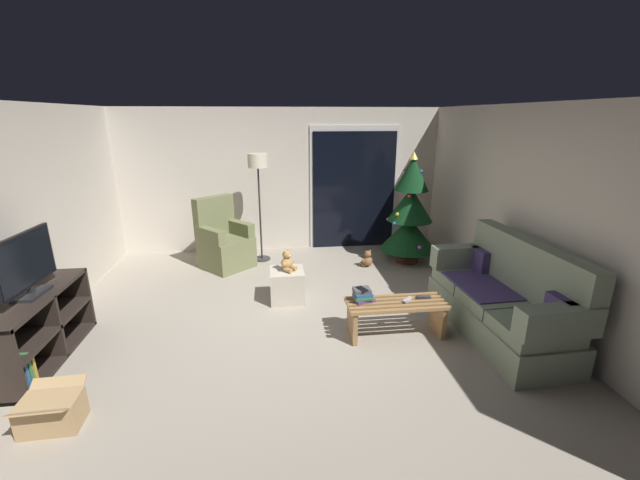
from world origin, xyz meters
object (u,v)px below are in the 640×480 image
Objects in this scene: media_shelf at (34,333)px; teddy_bear_honey at (287,262)px; television at (26,264)px; teddy_bear_chestnut_by_tree at (367,260)px; floor_lamp at (258,171)px; remote_graphite at (424,297)px; ottoman at (287,285)px; book_stack at (363,295)px; remote_silver at (407,300)px; cell_phone at (362,289)px; cardboard_box_open_near_shelf at (52,412)px; christmas_tree at (410,215)px; couch at (503,301)px; armchair at (224,243)px; coffee_table at (396,313)px.

media_shelf reaches higher than teddy_bear_honey.
television is 2.95× the size of teddy_bear_chestnut_by_tree.
floor_lamp is 6.25× the size of teddy_bear_chestnut_by_tree.
floor_lamp is 1.93m from teddy_bear_honey.
television reaches higher than teddy_bear_chestnut_by_tree.
media_shelf is at bearing -77.87° from remote_graphite.
media_shelf is 3.18× the size of ottoman.
book_stack is 1.28m from ottoman.
teddy_bear_honey is (2.51, 1.12, 0.21)m from media_shelf.
media_shelf is (-3.79, -0.10, -0.08)m from remote_silver.
media_shelf is 4.44m from teddy_bear_chestnut_by_tree.
floor_lamp is (-1.14, 2.60, 0.95)m from cell_phone.
cell_phone is at bearing -80.77° from remote_graphite.
teddy_bear_chestnut_by_tree is 0.61× the size of cardboard_box_open_near_shelf.
christmas_tree is at bearing -60.91° from remote_silver.
christmas_tree is 2.17× the size of television.
couch reaches higher than ottoman.
book_stack is at bearing 173.47° from couch.
floor_lamp is (-1.65, 2.66, 1.09)m from remote_silver.
teddy_bear_honey is at bearing 23.25° from television.
armchair is at bearing -156.49° from floor_lamp.
book_stack is 2.14m from teddy_bear_chestnut_by_tree.
floor_lamp is 4.24m from cardboard_box_open_near_shelf.
christmas_tree is (0.58, 2.21, 0.40)m from remote_graphite.
christmas_tree is (-0.28, 2.37, 0.41)m from couch.
remote_silver is 2.12m from teddy_bear_chestnut_by_tree.
christmas_tree reaches higher than coffee_table.
teddy_bear_honey is 2.86m from cardboard_box_open_near_shelf.
teddy_bear_honey reaches higher than book_stack.
remote_graphite is 0.65× the size of book_stack.
couch is 8.25× the size of book_stack.
television reaches higher than remote_graphite.
teddy_bear_chestnut_by_tree is (-0.72, -0.16, -0.69)m from christmas_tree.
remote_silver reaches higher than cardboard_box_open_near_shelf.
christmas_tree reaches higher than teddy_bear_chestnut_by_tree.
christmas_tree is (1.29, 2.20, 0.26)m from cell_phone.
christmas_tree reaches higher than floor_lamp.
media_shelf is at bearing -155.75° from ottoman.
teddy_bear_honey is (-1.48, 0.98, 0.12)m from remote_graphite.
television reaches higher than coffee_table.
remote_graphite is (-0.86, 0.16, 0.02)m from couch.
armchair reaches higher than book_stack.
teddy_bear_honey is at bearing -149.01° from christmas_tree.
christmas_tree reaches higher than remote_graphite.
remote_graphite is at bearing 1.26° from television.
television reaches higher than remote_silver.
television is 2.95× the size of teddy_bear_honey.
teddy_bear_chestnut_by_tree is (0.55, 2.04, -0.35)m from book_stack.
media_shelf is (-2.14, -2.76, -1.17)m from floor_lamp.
cardboard_box_open_near_shelf is (-1.93, -2.06, -0.08)m from ottoman.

